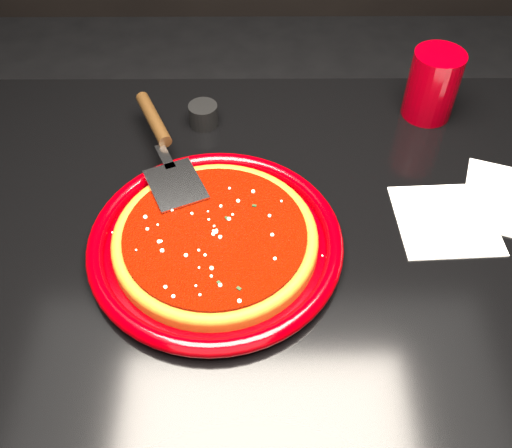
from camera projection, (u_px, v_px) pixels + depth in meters
The scene contains 13 objects.
floor at pixel (267, 424), 1.44m from camera, with size 4.00×4.00×0.01m, color black.
table at pixel (269, 351), 1.16m from camera, with size 1.20×0.80×0.75m, color black.
plate at pixel (216, 242), 0.84m from camera, with size 0.38×0.38×0.03m, color #6C0003.
pizza_crust at pixel (215, 240), 0.84m from camera, with size 0.30×0.30×0.02m, color brown.
pizza_crust_rim at pixel (215, 237), 0.83m from camera, with size 0.30×0.30×0.02m, color brown.
pizza_sauce at pixel (215, 235), 0.83m from camera, with size 0.27×0.27×0.01m, color #6E0A00.
parmesan_dusting at pixel (215, 231), 0.82m from camera, with size 0.26×0.26×0.01m, color beige, non-canonical shape.
basil_flecks at pixel (215, 232), 0.82m from camera, with size 0.24×0.24×0.00m, color black, non-canonical shape.
pizza_server at pixel (165, 147), 0.93m from camera, with size 0.09×0.33×0.02m, color #B7B9BE, non-canonical shape.
cup at pixel (433, 85), 1.02m from camera, with size 0.09×0.09×0.13m, color #810008.
napkin_a at pixel (445, 220), 0.89m from camera, with size 0.15×0.15×0.00m, color silver.
napkin_b at pixel (512, 201), 0.91m from camera, with size 0.15×0.16×0.00m, color silver.
ramekin at pixel (203, 115), 1.03m from camera, with size 0.05×0.05×0.04m, color black.
Camera 1 is at (-0.03, -0.57, 1.42)m, focal length 40.00 mm.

